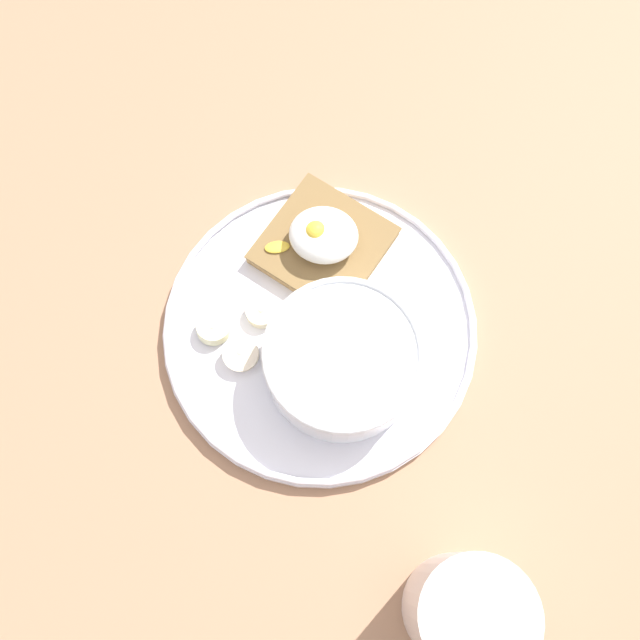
{
  "coord_description": "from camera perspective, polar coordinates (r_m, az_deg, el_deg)",
  "views": [
    {
      "loc": [
        -2.7,
        19.61,
        63.51
      ],
      "look_at": [
        0.0,
        0.0,
        5.0
      ],
      "focal_mm": 40.0,
      "sensor_mm": 36.0,
      "label": 1
    }
  ],
  "objects": [
    {
      "name": "ground_plane",
      "position": [
        0.66,
        -0.0,
        -1.12
      ],
      "size": [
        120.0,
        120.0,
        2.0
      ],
      "primitive_type": "cube",
      "color": "#A07455",
      "rests_on": "ground"
    },
    {
      "name": "plate",
      "position": [
        0.64,
        -0.0,
        -0.63
      ],
      "size": [
        28.14,
        28.14,
        1.6
      ],
      "color": "white",
      "rests_on": "ground_plane"
    },
    {
      "name": "oatmeal_bowl",
      "position": [
        0.6,
        1.79,
        -3.25
      ],
      "size": [
        13.32,
        13.32,
        5.39
      ],
      "color": "white",
      "rests_on": "plate"
    },
    {
      "name": "toast_slice",
      "position": [
        0.66,
        0.29,
        6.01
      ],
      "size": [
        13.87,
        13.87,
        1.47
      ],
      "color": "olive",
      "rests_on": "plate"
    },
    {
      "name": "poached_egg",
      "position": [
        0.64,
        0.21,
        6.82
      ],
      "size": [
        8.46,
        5.52,
        3.35
      ],
      "color": "white",
      "rests_on": "toast_slice"
    },
    {
      "name": "banana_slice_front",
      "position": [
        0.62,
        -6.35,
        -2.71
      ],
      "size": [
        3.74,
        3.91,
        1.98
      ],
      "color": "#F7E6C7",
      "rests_on": "plate"
    },
    {
      "name": "banana_slice_left",
      "position": [
        0.64,
        -8.52,
        -0.64
      ],
      "size": [
        3.85,
        3.93,
        1.54
      ],
      "color": "beige",
      "rests_on": "plate"
    },
    {
      "name": "banana_slice_back",
      "position": [
        0.64,
        -4.69,
        0.65
      ],
      "size": [
        3.81,
        3.82,
        1.27
      ],
      "color": "beige",
      "rests_on": "plate"
    },
    {
      "name": "coffee_mug",
      "position": [
        0.58,
        11.68,
        -22.15
      ],
      "size": [
        8.52,
        12.21,
        9.99
      ],
      "color": "white",
      "rests_on": "ground_plane"
    }
  ]
}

